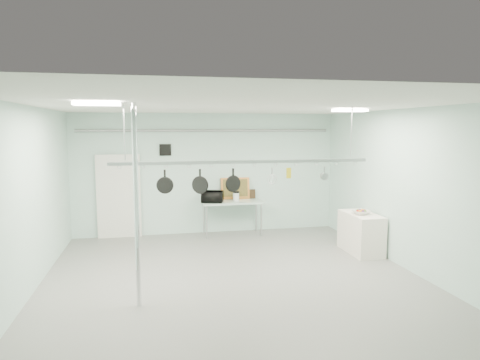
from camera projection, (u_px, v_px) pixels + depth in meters
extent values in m
plane|color=gray|center=(237.00, 284.00, 7.73)|extent=(8.00, 8.00, 0.00)
cube|color=silver|center=(236.00, 106.00, 7.35)|extent=(7.00, 8.00, 0.02)
cube|color=silver|center=(207.00, 174.00, 11.42)|extent=(7.00, 0.02, 3.20)
cube|color=silver|center=(414.00, 191.00, 8.24)|extent=(0.02, 8.00, 3.20)
cube|color=silver|center=(119.00, 197.00, 10.97)|extent=(1.10, 0.10, 2.20)
cube|color=black|center=(165.00, 150.00, 11.10)|extent=(0.30, 0.04, 0.30)
cylinder|color=gray|center=(208.00, 130.00, 11.19)|extent=(6.60, 0.07, 0.07)
cylinder|color=silver|center=(136.00, 207.00, 6.61)|extent=(0.08, 0.08, 3.20)
cube|color=#A0BCB0|center=(232.00, 202.00, 11.24)|extent=(1.60, 0.70, 0.05)
cylinder|color=#B7B7BC|center=(207.00, 222.00, 10.88)|extent=(0.04, 0.04, 0.86)
cylinder|color=#B7B7BC|center=(204.00, 218.00, 11.43)|extent=(0.04, 0.04, 0.86)
cylinder|color=#B7B7BC|center=(261.00, 220.00, 11.17)|extent=(0.04, 0.04, 0.86)
cylinder|color=#B7B7BC|center=(256.00, 215.00, 11.72)|extent=(0.04, 0.04, 0.86)
cube|color=white|center=(361.00, 233.00, 9.67)|extent=(0.60, 1.20, 0.90)
cube|color=#B7B7BC|center=(244.00, 162.00, 7.80)|extent=(4.80, 0.06, 0.06)
cylinder|color=#B7B7BC|center=(124.00, 135.00, 7.31)|extent=(0.02, 0.02, 0.94)
cylinder|color=#B7B7BC|center=(351.00, 134.00, 8.16)|extent=(0.02, 0.02, 0.94)
cube|color=white|center=(97.00, 104.00, 6.13)|extent=(0.65, 0.30, 0.05)
cube|color=white|center=(350.00, 110.00, 8.42)|extent=(0.65, 0.30, 0.05)
imported|color=black|center=(212.00, 197.00, 11.02)|extent=(0.62, 0.51, 0.30)
cylinder|color=silver|center=(236.00, 197.00, 11.27)|extent=(0.19, 0.19, 0.21)
cube|color=#C67535|center=(235.00, 188.00, 11.53)|extent=(0.78, 0.14, 0.58)
cube|color=black|center=(250.00, 194.00, 11.63)|extent=(0.30, 0.09, 0.25)
imported|color=silver|center=(361.00, 212.00, 9.52)|extent=(0.42, 0.42, 0.09)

